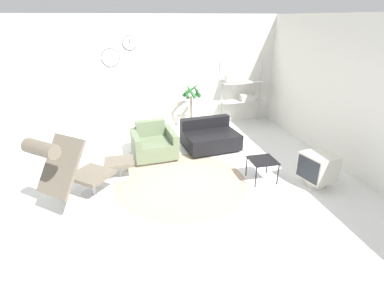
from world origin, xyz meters
TOP-DOWN VIEW (x-y plane):
  - ground_plane at (0.00, 0.00)m, footprint 12.00×12.00m
  - wall_back at (-0.00, 3.06)m, footprint 12.00×0.09m
  - wall_right at (3.02, 0.00)m, footprint 0.06×12.00m
  - round_rug at (-0.18, -0.04)m, footprint 2.37×2.37m
  - lounge_chair at (-1.94, -0.43)m, footprint 1.17×1.23m
  - ottoman at (-1.23, 0.39)m, footprint 0.53×0.45m
  - armchair_red at (-0.52, 1.16)m, footprint 0.93×0.91m
  - couch_low at (0.75, 1.31)m, footprint 1.24×1.01m
  - side_table at (1.25, -0.29)m, footprint 0.45×0.45m
  - crt_television at (2.10, -0.66)m, footprint 0.60×0.61m
  - potted_plant at (0.62, 2.54)m, footprint 0.53×0.58m
  - shelf_unit at (2.04, 2.80)m, footprint 1.17×0.28m

SIDE VIEW (x-z plane):
  - ground_plane at x=0.00m, z-range 0.00..0.00m
  - round_rug at x=-0.18m, z-range 0.00..0.01m
  - couch_low at x=0.75m, z-range -0.08..0.55m
  - ottoman at x=-1.23m, z-range 0.09..0.44m
  - armchair_red at x=-0.52m, z-range -0.09..0.62m
  - crt_television at x=2.10m, z-range 0.03..0.61m
  - side_table at x=1.25m, z-range 0.16..0.57m
  - potted_plant at x=0.62m, z-range -0.07..1.22m
  - lounge_chair at x=-1.94m, z-range 0.11..1.36m
  - shelf_unit at x=2.04m, z-range 0.01..1.80m
  - wall_right at x=3.02m, z-range 0.00..2.80m
  - wall_back at x=0.00m, z-range 0.00..2.80m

